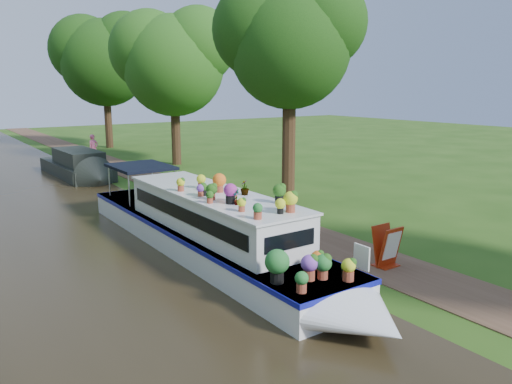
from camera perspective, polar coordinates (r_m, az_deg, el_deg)
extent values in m
plane|color=#254A12|center=(16.50, -0.23, -4.75)|extent=(100.00, 100.00, 0.00)
cube|color=black|center=(14.17, -20.88, -8.38)|extent=(10.00, 100.00, 0.02)
cube|color=#503725|center=(17.18, 3.07, -4.03)|extent=(2.20, 100.00, 0.03)
cube|color=white|center=(14.96, -6.55, -5.02)|extent=(2.20, 12.00, 0.75)
cube|color=#101496|center=(14.87, -6.58, -3.86)|extent=(2.24, 12.04, 0.12)
cube|color=white|center=(14.04, -5.08, -2.31)|extent=(1.80, 7.00, 1.05)
cube|color=white|center=(13.91, -5.12, -0.10)|extent=(1.90, 7.10, 0.06)
cube|color=black|center=(14.48, -1.96, -1.52)|extent=(0.03, 6.40, 0.38)
cube|color=black|center=(13.61, -8.42, -2.53)|extent=(0.03, 6.40, 0.38)
cube|color=black|center=(18.44, -13.03, 2.84)|extent=(1.90, 2.40, 0.10)
cube|color=white|center=(11.30, 11.98, -7.29)|extent=(0.04, 0.45, 0.55)
imported|color=#204F15|center=(12.28, -2.28, -0.59)|extent=(0.16, 0.22, 0.40)
imported|color=#204F15|center=(13.41, -1.30, 0.53)|extent=(0.32, 0.32, 0.42)
cylinder|color=#311E10|center=(20.63, 3.75, 5.07)|extent=(0.56, 0.56, 4.55)
sphere|color=#153A0E|center=(20.53, 3.90, 16.09)|extent=(4.80, 4.80, 4.80)
sphere|color=#153A0E|center=(20.69, 7.45, 18.66)|extent=(3.60, 3.60, 3.60)
sphere|color=#153A0E|center=(20.76, 0.51, 18.07)|extent=(3.84, 3.84, 3.84)
cylinder|color=#311E10|center=(31.21, -9.14, 6.64)|extent=(0.56, 0.56, 3.85)
sphere|color=#204F15|center=(31.11, -9.39, 14.04)|extent=(6.00, 6.00, 6.00)
sphere|color=#204F15|center=(30.92, -6.63, 16.36)|extent=(4.50, 4.50, 4.50)
sphere|color=#204F15|center=(31.68, -12.08, 15.53)|extent=(4.80, 4.80, 4.80)
cylinder|color=#311E10|center=(41.20, -16.53, 7.81)|extent=(0.56, 0.56, 4.20)
sphere|color=#153A0E|center=(41.15, -16.90, 13.94)|extent=(6.60, 6.60, 6.60)
sphere|color=#153A0E|center=(40.74, -14.73, 15.94)|extent=(4.95, 4.95, 4.95)
sphere|color=#153A0E|center=(41.96, -19.04, 15.11)|extent=(5.28, 5.28, 5.28)
cube|color=black|center=(28.78, -19.87, 2.48)|extent=(2.28, 6.72, 0.67)
cube|color=black|center=(28.14, -19.67, 3.78)|extent=(1.77, 3.93, 0.78)
cube|color=#9E250B|center=(13.98, 14.59, -8.08)|extent=(0.61, 0.51, 0.03)
cube|color=#9E250B|center=(13.73, 15.12, -6.12)|extent=(0.69, 0.28, 1.09)
cube|color=#9E250B|center=(13.89, 14.29, -5.86)|extent=(0.69, 0.28, 1.09)
cube|color=white|center=(13.68, 15.28, -5.94)|extent=(0.53, 0.19, 0.76)
imported|color=#CE5586|center=(33.26, -18.08, 4.77)|extent=(0.74, 0.60, 1.76)
imported|color=#205E1C|center=(19.56, -6.34, -1.46)|extent=(0.52, 0.48, 0.46)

